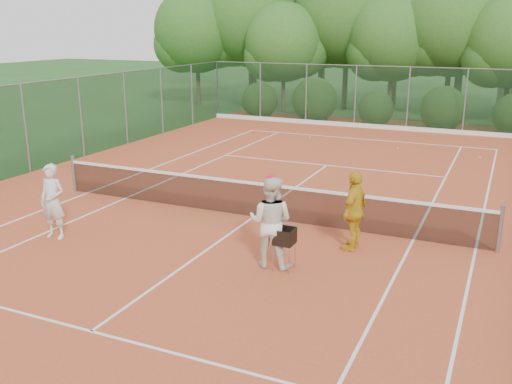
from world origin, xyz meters
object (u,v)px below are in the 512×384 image
player_center_grp (271,222)px  player_yellow (354,211)px  player_white (53,201)px  ball_hopper (284,237)px

player_center_grp → player_yellow: 2.09m
player_yellow → player_white: bearing=-63.4°
player_white → player_center_grp: size_ratio=0.91×
player_white → ball_hopper: size_ratio=1.99×
player_center_grp → player_white: bearing=-174.0°
player_center_grp → player_yellow: (1.33, 1.61, -0.07)m
player_white → player_center_grp: (5.28, 0.55, 0.08)m
player_yellow → player_center_grp: bearing=-31.1°
player_white → player_center_grp: 5.31m
player_yellow → ball_hopper: 1.96m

